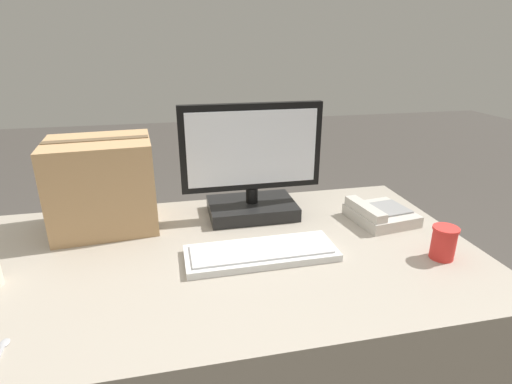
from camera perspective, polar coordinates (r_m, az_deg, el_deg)
name	(u,v)px	position (r m, az deg, el deg)	size (l,w,h in m)	color
office_desk	(196,351)	(1.47, -8.57, -21.54)	(1.80, 0.90, 0.74)	#A89E8E
monitor	(252,173)	(1.45, -0.60, 2.77)	(0.51, 0.22, 0.42)	black
keyboard	(261,252)	(1.23, 0.73, -8.64)	(0.46, 0.18, 0.03)	silver
desk_phone	(379,214)	(1.52, 17.21, -3.03)	(0.23, 0.23, 0.07)	beige
paper_cup_right	(444,243)	(1.32, 25.23, -6.56)	(0.08, 0.08, 0.10)	red
cardboard_box	(103,185)	(1.46, -21.04, 1.00)	(0.36, 0.30, 0.31)	tan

